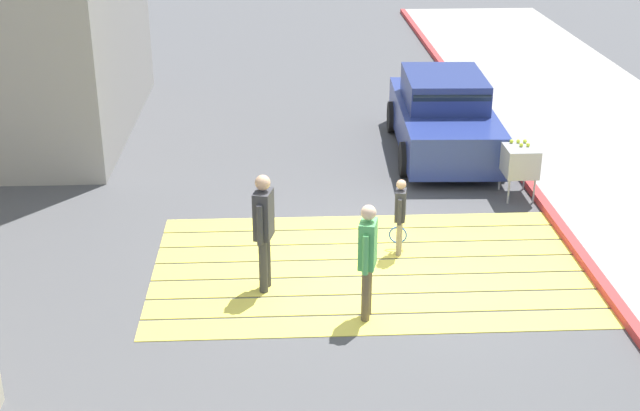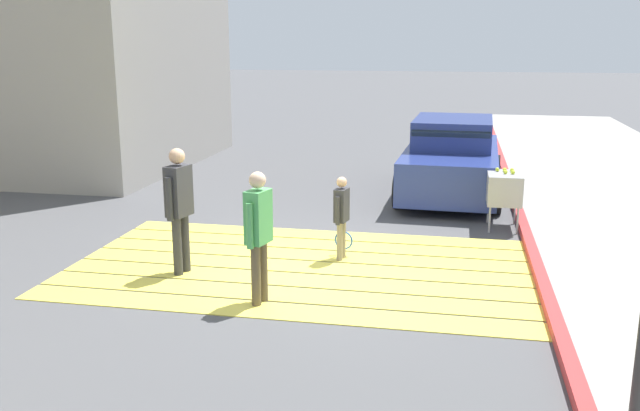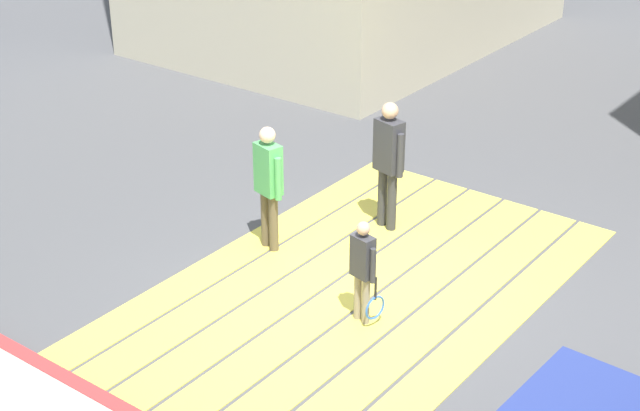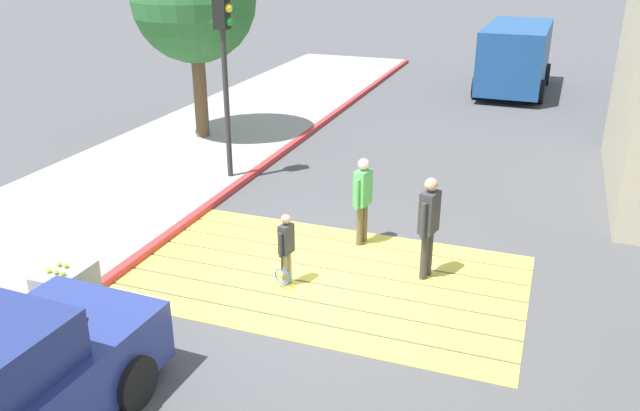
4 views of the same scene
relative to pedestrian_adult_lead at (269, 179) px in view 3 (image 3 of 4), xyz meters
name	(u,v)px [view 3 (image 3 of 4)]	position (x,y,z in m)	size (l,w,h in m)	color
ground_plane	(354,289)	(-0.19, -1.43, -0.95)	(120.00, 120.00, 0.00)	#4C4C4F
crosswalk_stripes	(354,289)	(-0.19, -1.43, -0.94)	(6.40, 3.80, 0.01)	#EAD64C
pedestrian_adult_lead	(269,179)	(0.00, 0.00, 0.00)	(0.28, 0.47, 1.63)	brown
pedestrian_adult_trailing	(389,157)	(1.35, -0.86, 0.06)	(0.30, 0.50, 1.74)	#333338
pedestrian_child_with_racket	(363,267)	(-0.69, -1.89, -0.26)	(0.28, 0.40, 1.23)	gray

